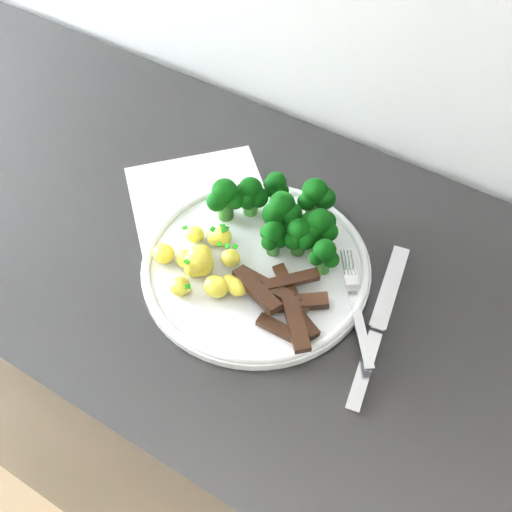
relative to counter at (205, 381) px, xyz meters
name	(u,v)px	position (x,y,z in m)	size (l,w,h in m)	color
counter	(205,381)	(0.00, 0.00, 0.00)	(2.36, 0.59, 0.89)	black
recipe_paper	(207,221)	(0.01, 0.03, 0.45)	(0.34, 0.34, 0.00)	silver
plate	(256,266)	(0.12, 0.00, 0.45)	(0.31, 0.31, 0.02)	white
broccoli	(285,213)	(0.12, 0.07, 0.50)	(0.21, 0.13, 0.08)	#265E1C
potatoes	(203,263)	(0.06, -0.05, 0.47)	(0.14, 0.13, 0.05)	yellow
beef_strips	(284,301)	(0.19, -0.04, 0.47)	(0.14, 0.12, 0.03)	black
fork	(357,311)	(0.27, 0.00, 0.46)	(0.12, 0.16, 0.02)	silver
knife	(373,343)	(0.31, -0.03, 0.45)	(0.07, 0.26, 0.03)	silver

